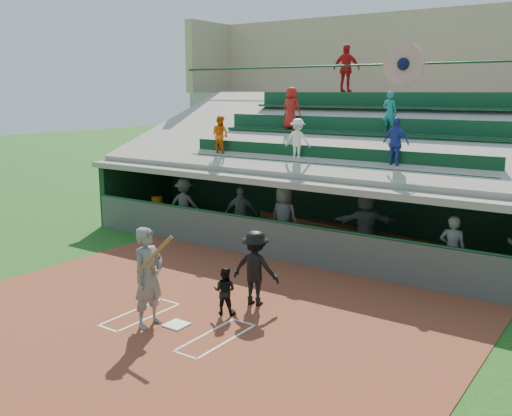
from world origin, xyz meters
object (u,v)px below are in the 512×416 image
Objects in this scene: home_plate at (177,325)px; batter_at_plate at (148,277)px; catcher at (225,291)px; water_cooler at (157,202)px; white_table at (159,216)px.

home_plate is 1.14m from batter_at_plate.
catcher reaches higher than water_cooler.
white_table is at bearing -54.96° from catcher.
catcher is at bearing -36.43° from water_cooler.
water_cooler is at bearing -63.24° from white_table.
batter_at_plate is 8.98m from white_table.
home_plate is at bearing -43.42° from water_cooler.
water_cooler is at bearing 133.24° from batter_at_plate.
white_table is (-6.11, 6.55, -0.69)m from batter_at_plate.
batter_at_plate is at bearing -147.17° from home_plate.
home_plate is 0.21× the size of batter_at_plate.
catcher is 8.65m from water_cooler.
water_cooler reaches higher than white_table.
water_cooler is (-6.95, 5.13, 0.32)m from catcher.
water_cooler is (-6.53, 6.18, 0.81)m from home_plate.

